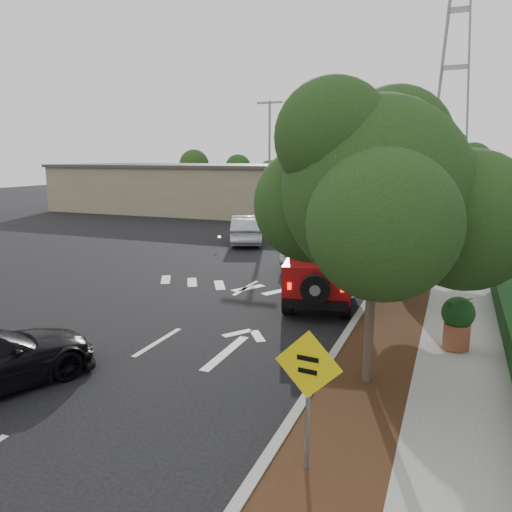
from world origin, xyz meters
The scene contains 18 objects.
ground centered at (0.00, 0.00, 0.00)m, with size 120.00×120.00×0.00m, color black.
curb centered at (4.60, 12.00, 0.07)m, with size 0.20×70.00×0.15m, color #9E9B93.
planting_strip centered at (5.60, 12.00, 0.06)m, with size 1.80×70.00×0.12m, color black.
sidewalk centered at (7.50, 12.00, 0.06)m, with size 2.00×70.00×0.12m, color gray.
hedge centered at (8.90, 12.00, 0.40)m, with size 0.80×70.00×0.80m, color black.
commercial_building centered at (-16.00, 30.00, 2.00)m, with size 22.00×12.00×4.00m, color #807658.
transmission_tower centered at (6.00, 48.00, 0.00)m, with size 7.00×4.00×28.00m, color slate, non-canonical shape.
street_tree_near centered at (5.60, -0.50, 0.00)m, with size 3.80×3.80×5.92m, color black, non-canonical shape.
street_tree_mid centered at (5.60, 6.50, 0.00)m, with size 3.20×3.20×5.32m, color black, non-canonical shape.
street_tree_far centered at (5.60, 13.00, 0.00)m, with size 3.40×3.40×5.62m, color black, non-canonical shape.
light_pole_a centered at (-6.50, 26.00, 0.00)m, with size 2.00×0.22×9.00m, color slate, non-canonical shape.
light_pole_b centered at (-7.50, 38.00, 0.00)m, with size 2.00×0.22×9.00m, color slate, non-canonical shape.
red_jeep centered at (3.00, 5.41, 1.21)m, with size 2.84×4.84×2.38m.
silver_suv_ahead centered at (1.74, 10.90, 0.78)m, with size 2.59×5.61×1.56m, color #A6A8AE.
silver_sedan_oncoming centered at (-3.80, 15.18, 0.80)m, with size 1.69×4.84×1.60m, color #A2A4A9.
parked_suv centered at (-8.49, 26.02, 0.81)m, with size 1.92×4.78×1.63m, color #A5A9AC.
speed_hump_sign centered at (5.26, -4.02, 1.57)m, with size 1.06×0.13×2.26m.
terracotta_planter centered at (7.36, 2.12, 0.94)m, with size 0.80×0.80×1.40m.
Camera 1 is at (7.12, -10.70, 4.86)m, focal length 35.00 mm.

